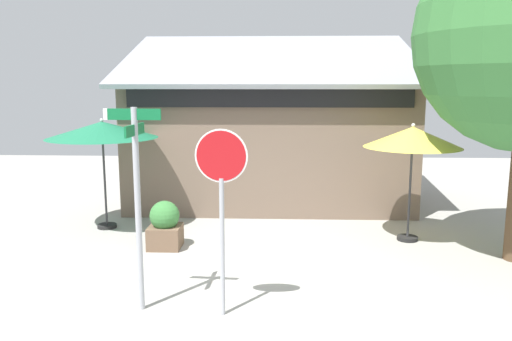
% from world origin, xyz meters
% --- Properties ---
extents(ground_plane, '(28.00, 28.00, 0.10)m').
position_xyz_m(ground_plane, '(0.00, 0.00, -0.05)').
color(ground_plane, '#9E9B93').
extents(cafe_building, '(7.90, 4.61, 4.77)m').
position_xyz_m(cafe_building, '(0.32, 5.41, 1.77)').
color(cafe_building, '#705B4C').
rests_on(cafe_building, ground).
extents(street_sign_post, '(0.83, 0.77, 3.01)m').
position_xyz_m(street_sign_post, '(-1.50, -1.77, 1.82)').
color(street_sign_post, '#A8AAB2').
rests_on(street_sign_post, ground).
extents(stop_sign, '(0.75, 0.11, 2.72)m').
position_xyz_m(stop_sign, '(-0.26, -1.91, 1.89)').
color(stop_sign, '#A8AAB2').
rests_on(stop_sign, ground).
extents(patio_umbrella_forest_green_left, '(2.50, 2.50, 2.55)m').
position_xyz_m(patio_umbrella_forest_green_left, '(-3.44, 2.45, 2.27)').
color(patio_umbrella_forest_green_left, black).
rests_on(patio_umbrella_forest_green_left, ground).
extents(patio_umbrella_mustard_center, '(2.02, 2.02, 2.51)m').
position_xyz_m(patio_umbrella_mustard_center, '(3.33, 1.79, 2.20)').
color(patio_umbrella_mustard_center, black).
rests_on(patio_umbrella_mustard_center, ground).
extents(sidewalk_planter, '(0.65, 0.65, 0.98)m').
position_xyz_m(sidewalk_planter, '(-1.76, 1.08, 0.47)').
color(sidewalk_planter, brown).
rests_on(sidewalk_planter, ground).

